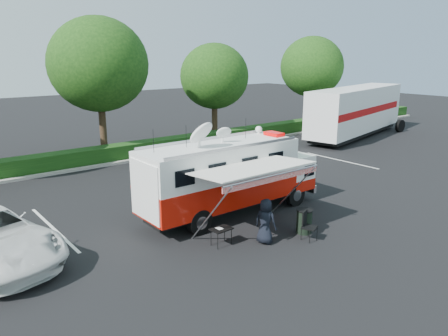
{
  "coord_description": "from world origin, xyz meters",
  "views": [
    {
      "loc": [
        -11.13,
        -13.53,
        6.62
      ],
      "look_at": [
        0.0,
        0.5,
        1.9
      ],
      "focal_mm": 35.0,
      "sensor_mm": 36.0,
      "label": 1
    }
  ],
  "objects_px": {
    "trash_bin": "(304,221)",
    "semi_trailer": "(356,111)",
    "folding_table": "(221,230)",
    "command_truck": "(230,176)"
  },
  "relations": [
    {
      "from": "trash_bin",
      "to": "semi_trailer",
      "type": "height_order",
      "value": "semi_trailer"
    },
    {
      "from": "trash_bin",
      "to": "semi_trailer",
      "type": "distance_m",
      "value": 21.39
    },
    {
      "from": "semi_trailer",
      "to": "command_truck",
      "type": "bearing_deg",
      "value": -158.8
    },
    {
      "from": "folding_table",
      "to": "semi_trailer",
      "type": "distance_m",
      "value": 23.68
    },
    {
      "from": "semi_trailer",
      "to": "folding_table",
      "type": "bearing_deg",
      "value": -155.69
    },
    {
      "from": "command_truck",
      "to": "trash_bin",
      "type": "distance_m",
      "value": 3.66
    },
    {
      "from": "trash_bin",
      "to": "command_truck",
      "type": "bearing_deg",
      "value": 105.45
    },
    {
      "from": "command_truck",
      "to": "trash_bin",
      "type": "xyz_separation_m",
      "value": [
        0.92,
        -3.32,
        -1.22
      ]
    },
    {
      "from": "command_truck",
      "to": "semi_trailer",
      "type": "relative_size",
      "value": 0.63
    },
    {
      "from": "folding_table",
      "to": "trash_bin",
      "type": "height_order",
      "value": "trash_bin"
    }
  ]
}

